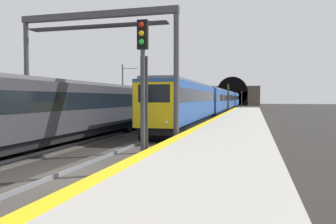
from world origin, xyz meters
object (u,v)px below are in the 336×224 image
(train_adjacent_platform, at_px, (129,105))
(railway_signal_near, at_px, (143,82))
(railway_signal_far, at_px, (242,97))
(railway_signal_mid, at_px, (228,97))
(catenary_mast_near, at_px, (123,90))
(train_main_approaching, at_px, (220,100))
(overhead_signal_gantry, at_px, (97,45))

(train_adjacent_platform, distance_m, railway_signal_near, 17.69)
(train_adjacent_platform, distance_m, railway_signal_far, 75.72)
(train_adjacent_platform, height_order, railway_signal_near, railway_signal_near)
(railway_signal_mid, xyz_separation_m, railway_signal_far, (52.09, 0.00, -0.03))
(railway_signal_mid, bearing_deg, train_adjacent_platform, -16.50)
(railway_signal_far, relative_size, catenary_mast_near, 0.66)
(railway_signal_mid, distance_m, railway_signal_far, 52.09)
(train_adjacent_platform, bearing_deg, catenary_mast_near, 23.67)
(train_adjacent_platform, xyz_separation_m, catenary_mast_near, (15.77, 7.07, 1.69))
(train_main_approaching, distance_m, overhead_signal_gantry, 42.51)
(train_main_approaching, xyz_separation_m, railway_signal_far, (44.19, -1.95, 0.62))
(train_main_approaching, relative_size, catenary_mast_near, 10.64)
(train_adjacent_platform, bearing_deg, railway_signal_mid, -16.99)
(railway_signal_near, distance_m, catenary_mast_near, 34.93)
(railway_signal_near, relative_size, railway_signal_mid, 1.13)
(train_main_approaching, xyz_separation_m, railway_signal_mid, (-7.90, -1.95, 0.65))
(railway_signal_near, bearing_deg, train_main_approaching, -177.65)
(train_main_approaching, bearing_deg, railway_signal_near, 1.83)
(railway_signal_near, bearing_deg, train_adjacent_platform, -156.96)
(train_main_approaching, distance_m, railway_signal_far, 44.23)
(overhead_signal_gantry, bearing_deg, train_main_approaching, -3.35)
(train_adjacent_platform, bearing_deg, overhead_signal_gantry, -167.89)
(train_main_approaching, relative_size, railway_signal_far, 16.20)
(overhead_signal_gantry, bearing_deg, railway_signal_far, -2.93)
(train_main_approaching, bearing_deg, railway_signal_mid, 13.31)
(train_main_approaching, xyz_separation_m, catenary_mast_near, (-15.45, 12.03, 1.49))
(railway_signal_near, xyz_separation_m, railway_signal_far, (91.64, 0.00, -0.38))
(railway_signal_near, bearing_deg, overhead_signal_gantry, -139.27)
(railway_signal_far, distance_m, catenary_mast_near, 61.26)
(railway_signal_mid, relative_size, railway_signal_far, 1.01)
(railway_signal_near, height_order, catenary_mast_near, catenary_mast_near)
(train_adjacent_platform, xyz_separation_m, railway_signal_near, (-16.24, -6.91, 1.19))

